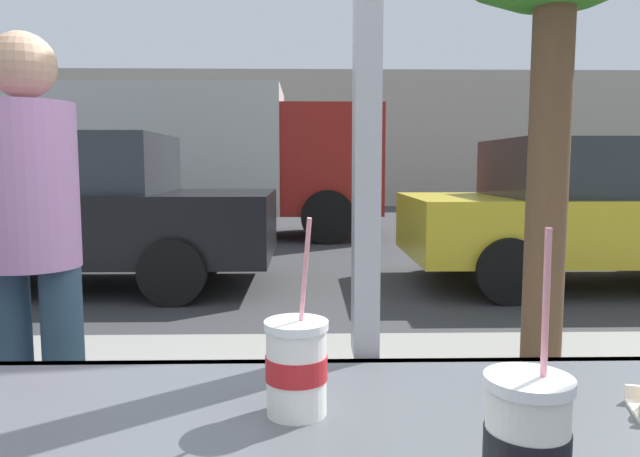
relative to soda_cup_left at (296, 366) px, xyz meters
name	(u,v)px	position (x,y,z in m)	size (l,w,h in m)	color
ground_plane	(314,250)	(0.13, 8.21, -1.03)	(60.00, 60.00, 0.00)	#38383A
sidewalk_strip	(332,432)	(0.13, 1.81, -0.96)	(16.00, 2.80, 0.14)	gray
building_facade_far	(310,139)	(0.13, 18.42, 1.10)	(28.00, 1.20, 4.26)	#A89E8E
soda_cup_left	(296,366)	(0.00, 0.00, 0.00)	(0.10, 0.10, 0.30)	white
soda_cup_right	(527,446)	(0.25, -0.27, 0.01)	(0.09, 0.09, 0.31)	silver
parked_car_black	(55,209)	(-2.70, 5.54, -0.18)	(4.66, 1.99, 1.65)	black
parked_car_yellow	(597,211)	(3.21, 5.54, -0.21)	(4.17, 2.05, 1.60)	gold
box_truck	(173,154)	(-2.40, 10.00, 0.48)	(7.27, 2.44, 2.68)	beige
pedestrian	(32,240)	(-0.93, 1.17, 0.04)	(0.32, 0.32, 1.63)	#314B62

